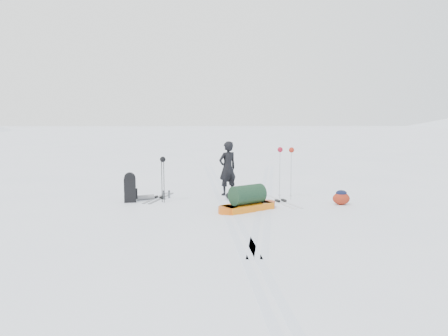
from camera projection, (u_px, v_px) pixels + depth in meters
The scene contains 13 objects.
ground at pixel (225, 202), 12.18m from camera, with size 200.00×200.00×0.00m, color white.
ski_tracks at pixel (245, 197), 13.06m from camera, with size 3.38×17.97×0.01m.
skier at pixel (228, 168), 13.23m from camera, with size 0.60×0.39×1.65m, color black.
pulk_sled at pixel (247, 201), 11.13m from camera, with size 1.69×1.37×0.66m.
expedition_rucksack at pixel (132, 188), 12.23m from camera, with size 0.81×0.67×0.83m.
ski_poles_black at pixel (163, 165), 12.08m from camera, with size 0.17×0.16×1.29m.
ski_poles_silver at pixel (286, 156), 12.51m from camera, with size 0.46×0.28×1.51m.
touring_skis_grey at pixel (159, 198), 12.81m from camera, with size 0.73×1.79×0.07m.
touring_skis_white at pixel (281, 202), 12.22m from camera, with size 0.94×1.97×0.07m.
rope_coil at pixel (241, 203), 11.87m from camera, with size 0.64×0.64×0.06m.
small_daypack at pixel (341, 198), 11.86m from camera, with size 0.50×0.40×0.40m.
thermos_pair at pixel (166, 195), 12.76m from camera, with size 0.21×0.18×0.24m.
stuff_sack at pixel (232, 196), 12.64m from camera, with size 0.40×0.33×0.22m.
Camera 1 is at (-0.27, -11.98, 2.38)m, focal length 35.00 mm.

